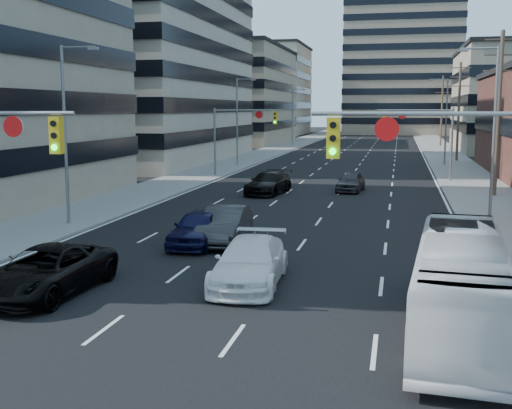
{
  "coord_description": "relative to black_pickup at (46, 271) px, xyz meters",
  "views": [
    {
      "loc": [
        5.83,
        -9.34,
        5.93
      ],
      "look_at": [
        0.41,
        14.97,
        2.2
      ],
      "focal_mm": 45.0,
      "sensor_mm": 36.0,
      "label": 1
    }
  ],
  "objects": [
    {
      "name": "signal_far_left",
      "position": [
        -2.6,
        36.28,
        3.53
      ],
      "size": [
        6.09,
        0.33,
        6.0
      ],
      "color": "slate",
      "rests_on": "ground"
    },
    {
      "name": "sedan_grey_right",
      "position": [
        7.6,
        28.23,
        -0.06
      ],
      "size": [
        2.08,
        4.34,
        1.43
      ],
      "primitive_type": "imported",
      "rotation": [
        0.0,
        0.0,
        -0.1
      ],
      "color": "#313133",
      "rests_on": "ground"
    },
    {
      "name": "apartment_tower",
      "position": [
        11.08,
        141.28,
        28.23
      ],
      "size": [
        26.0,
        26.0,
        58.0
      ],
      "primitive_type": "cube",
      "color": "gray",
      "rests_on": "ground"
    },
    {
      "name": "signal_far_right",
      "position": [
        12.77,
        36.28,
        3.53
      ],
      "size": [
        6.09,
        0.33,
        6.0
      ],
      "color": "slate",
      "rests_on": "ground"
    },
    {
      "name": "sidewalk_left",
      "position": [
        -6.42,
        121.28,
        -0.7
      ],
      "size": [
        5.0,
        300.0,
        0.15
      ],
      "primitive_type": "cube",
      "color": "slate",
      "rests_on": "ground"
    },
    {
      "name": "transit_bus",
      "position": [
        12.63,
        -0.82,
        0.56
      ],
      "size": [
        2.96,
        9.7,
        2.66
      ],
      "primitive_type": "imported",
      "rotation": [
        0.0,
        0.0,
        -0.08
      ],
      "color": "silver",
      "rests_on": "ground"
    },
    {
      "name": "streetlight_left_mid",
      "position": [
        -5.26,
        46.28,
        4.28
      ],
      "size": [
        2.03,
        0.22,
        9.0
      ],
      "color": "slate",
      "rests_on": "ground"
    },
    {
      "name": "white_van",
      "position": [
        6.11,
        2.56,
        0.0
      ],
      "size": [
        2.46,
        5.46,
        1.55
      ],
      "primitive_type": "imported",
      "rotation": [
        0.0,
        0.0,
        0.05
      ],
      "color": "white",
      "rests_on": "ground"
    },
    {
      "name": "utility_pole_midblock",
      "position": [
        17.28,
        57.28,
        5.01
      ],
      "size": [
        2.2,
        0.28,
        11.0
      ],
      "color": "#4C3D2D",
      "rests_on": "ground"
    },
    {
      "name": "streetlight_right_near",
      "position": [
        15.42,
        16.28,
        4.28
      ],
      "size": [
        2.03,
        0.22,
        9.0
      ],
      "color": "slate",
      "rests_on": "ground"
    },
    {
      "name": "signal_near_right",
      "position": [
        12.54,
        -0.72,
        3.55
      ],
      "size": [
        6.59,
        0.33,
        6.0
      ],
      "color": "slate",
      "rests_on": "ground"
    },
    {
      "name": "sedan_blue",
      "position": [
        2.51,
        8.18,
        0.02
      ],
      "size": [
        1.88,
        4.63,
        1.58
      ],
      "primitive_type": "imported",
      "rotation": [
        0.0,
        0.0,
        0.0
      ],
      "color": "black",
      "rests_on": "ground"
    },
    {
      "name": "streetlight_right_far",
      "position": [
        15.42,
        51.28,
        4.28
      ],
      "size": [
        2.03,
        0.22,
        9.0
      ],
      "color": "slate",
      "rests_on": "ground"
    },
    {
      "name": "black_pickup",
      "position": [
        0.0,
        0.0,
        0.0
      ],
      "size": [
        2.83,
        5.67,
        1.54
      ],
      "primitive_type": "imported",
      "rotation": [
        0.0,
        0.0,
        -0.05
      ],
      "color": "black",
      "rests_on": "ground"
    },
    {
      "name": "office_left_far",
      "position": [
        -18.92,
        91.28,
        7.23
      ],
      "size": [
        20.0,
        30.0,
        16.0
      ],
      "primitive_type": "cube",
      "color": "gray",
      "rests_on": "ground"
    },
    {
      "name": "streetlight_left_near",
      "position": [
        -5.26,
        11.28,
        4.28
      ],
      "size": [
        2.03,
        0.22,
        9.0
      ],
      "color": "slate",
      "rests_on": "ground"
    },
    {
      "name": "office_left_mid",
      "position": [
        -21.92,
        51.28,
        13.23
      ],
      "size": [
        26.0,
        34.0,
        28.0
      ],
      "primitive_type": "cube",
      "color": "#ADA089",
      "rests_on": "ground"
    },
    {
      "name": "sidewalk_right",
      "position": [
        16.58,
        121.28,
        -0.7
      ],
      "size": [
        5.0,
        300.0,
        0.15
      ],
      "primitive_type": "cube",
      "color": "slate",
      "rests_on": "ground"
    },
    {
      "name": "road_surface",
      "position": [
        5.08,
        121.28,
        -0.76
      ],
      "size": [
        18.0,
        300.0,
        0.02
      ],
      "primitive_type": "cube",
      "color": "black",
      "rests_on": "ground"
    },
    {
      "name": "sedan_black_far",
      "position": [
        2.08,
        25.58,
        0.01
      ],
      "size": [
        2.86,
        5.62,
        1.56
      ],
      "primitive_type": "imported",
      "rotation": [
        0.0,
        0.0,
        -0.13
      ],
      "color": "black",
      "rests_on": "ground"
    },
    {
      "name": "bg_block_left",
      "position": [
        -22.92,
        131.28,
        9.23
      ],
      "size": [
        24.0,
        24.0,
        20.0
      ],
      "primitive_type": "cube",
      "color": "#ADA089",
      "rests_on": "ground"
    },
    {
      "name": "sedan_grey_center",
      "position": [
        3.48,
        8.98,
        0.04
      ],
      "size": [
        1.98,
        5.01,
        1.62
      ],
      "primitive_type": "imported",
      "rotation": [
        0.0,
        0.0,
        0.05
      ],
      "color": "#2C2C2E",
      "rests_on": "ground"
    },
    {
      "name": "streetlight_left_far",
      "position": [
        -5.26,
        81.28,
        4.28
      ],
      "size": [
        2.03,
        0.22,
        9.0
      ],
      "color": "slate",
      "rests_on": "ground"
    },
    {
      "name": "utility_pole_block",
      "position": [
        17.28,
        27.28,
        5.01
      ],
      "size": [
        2.2,
        0.28,
        11.0
      ],
      "color": "#4C3D2D",
      "rests_on": "ground"
    },
    {
      "name": "utility_pole_distant",
      "position": [
        17.28,
        87.28,
        5.01
      ],
      "size": [
        2.2,
        0.28,
        11.0
      ],
      "color": "#4C3D2D",
      "rests_on": "ground"
    }
  ]
}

